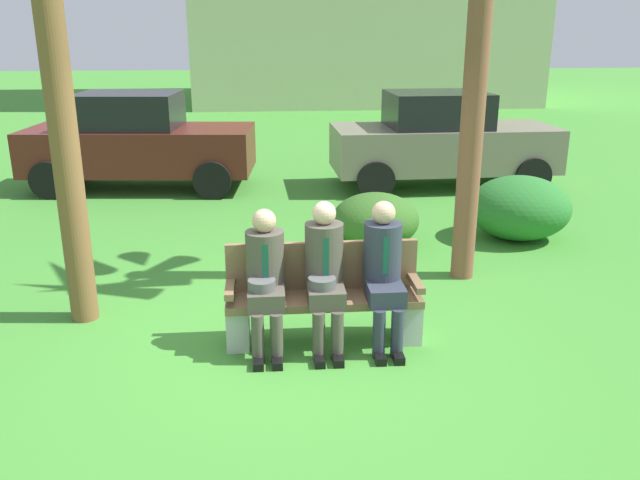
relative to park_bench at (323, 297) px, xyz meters
name	(u,v)px	position (x,y,z in m)	size (l,w,h in m)	color
ground_plane	(288,348)	(-0.34, -0.17, -0.42)	(80.00, 80.00, 0.00)	#408B31
park_bench	(323,297)	(0.00, 0.00, 0.00)	(1.76, 0.44, 0.90)	brown
seated_man_left	(265,274)	(-0.52, -0.13, 0.29)	(0.34, 0.72, 1.27)	#4C473D
seated_man_middle	(325,269)	(0.00, -0.13, 0.32)	(0.34, 0.72, 1.32)	#4C473D
seated_man_right	(384,267)	(0.53, -0.12, 0.32)	(0.34, 0.72, 1.31)	#2D3342
shrub_near_bench	(519,208)	(2.93, 2.79, 0.01)	(1.37, 1.26, 0.86)	#29732C
shrub_mid_lawn	(375,220)	(0.92, 2.62, -0.06)	(1.14, 1.05, 0.71)	#346523
parked_car_near	(138,142)	(-2.69, 6.21, 0.42)	(4.02, 1.99, 1.68)	#591E19
parked_car_far	(442,140)	(2.66, 5.88, 0.42)	(3.94, 1.79, 1.68)	slate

